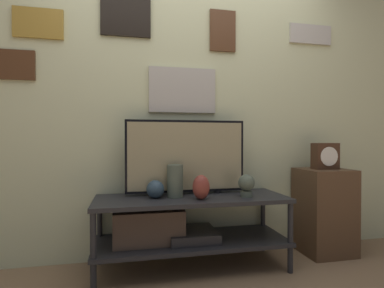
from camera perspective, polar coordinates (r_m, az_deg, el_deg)
ground_plane at (r=2.18m, az=1.77°, el=-25.55°), size 12.00×12.00×0.00m
wall_back at (r=2.57m, az=-1.57°, el=9.47°), size 6.40×0.08×2.70m
media_console at (r=2.31m, az=-3.10°, el=-14.96°), size 1.43×0.51×0.54m
television at (r=2.35m, az=-1.13°, el=-2.33°), size 0.94×0.05×0.58m
vase_tall_ceramic at (r=2.26m, az=-3.24°, el=-7.04°), size 0.12×0.12×0.24m
vase_round_glass at (r=2.24m, az=-6.99°, el=-8.54°), size 0.13×0.13×0.13m
vase_urn_stoneware at (r=2.17m, az=1.74°, el=-8.22°), size 0.12×0.12×0.18m
decorative_bust at (r=2.30m, az=10.33°, el=-7.58°), size 0.12×0.12×0.17m
side_table at (r=2.86m, az=23.85°, el=-11.56°), size 0.40×0.38×0.72m
mantel_clock at (r=2.79m, az=24.04°, el=-2.12°), size 0.21×0.11×0.22m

